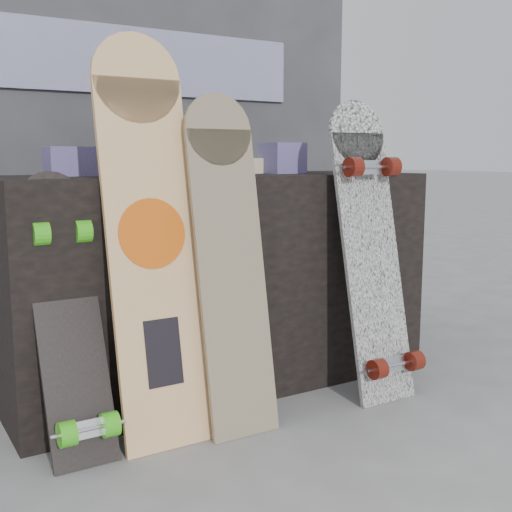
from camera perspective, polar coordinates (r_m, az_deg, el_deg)
ground at (r=2.17m, az=2.83°, el=-14.67°), size 60.00×60.00×0.00m
vendor_table at (r=2.47m, az=-3.66°, el=-2.09°), size 1.60×0.60×0.80m
booth at (r=3.21m, az=-11.08°, el=12.89°), size 2.40×0.22×2.20m
merch_box_purple at (r=2.32m, az=-15.95°, el=8.09°), size 0.18×0.12×0.10m
merch_box_small at (r=2.56m, az=2.37°, el=8.68°), size 0.14×0.14×0.12m
merch_box_flat at (r=2.57m, az=-0.67°, el=8.02°), size 0.22×0.10×0.06m
longboard_geisha at (r=1.95m, az=-9.37°, el=2.51°), size 0.28×0.25×1.24m
longboard_celtic at (r=2.01m, az=-2.36°, el=0.27°), size 0.23×0.21×1.07m
longboard_cascadia at (r=2.33m, az=10.28°, el=0.98°), size 0.24×0.31×1.07m
skateboard_dark at (r=1.93m, az=-16.32°, el=-4.82°), size 0.19×0.36×0.83m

